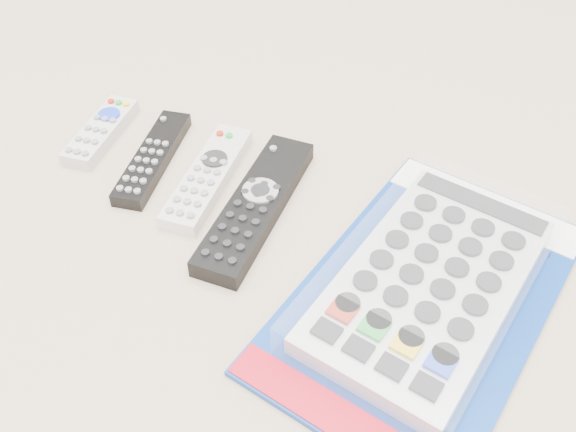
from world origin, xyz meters
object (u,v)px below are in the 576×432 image
at_px(remote_small_grey, 101,131).
at_px(remote_large_black, 256,205).
at_px(remote_silver_dvd, 208,177).
at_px(jumbo_remote_packaged, 429,282).
at_px(remote_slim_black, 153,158).

bearing_deg(remote_small_grey, remote_large_black, -17.31).
xyz_separation_m(remote_silver_dvd, remote_large_black, (0.07, -0.02, 0.00)).
bearing_deg(jumbo_remote_packaged, remote_small_grey, -179.61).
bearing_deg(jumbo_remote_packaged, remote_silver_dvd, 178.73).
xyz_separation_m(remote_silver_dvd, jumbo_remote_packaged, (0.28, -0.06, 0.01)).
bearing_deg(remote_large_black, jumbo_remote_packaged, -12.38).
relative_size(remote_slim_black, jumbo_remote_packaged, 0.43).
bearing_deg(remote_slim_black, remote_large_black, -20.36).
xyz_separation_m(remote_slim_black, remote_silver_dvd, (0.08, -0.00, 0.00)).
bearing_deg(remote_slim_black, remote_small_grey, 158.02).
height_order(remote_small_grey, jumbo_remote_packaged, jumbo_remote_packaged).
bearing_deg(remote_small_grey, remote_slim_black, -18.34).
bearing_deg(remote_large_black, remote_small_grey, 167.28).
xyz_separation_m(remote_large_black, jumbo_remote_packaged, (0.21, -0.04, 0.01)).
bearing_deg(remote_slim_black, remote_silver_dvd, -13.37).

